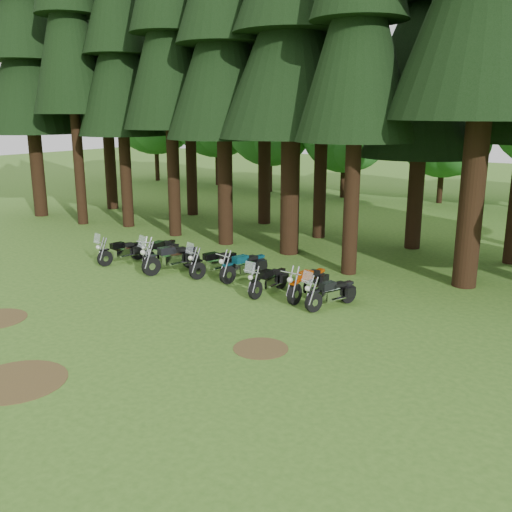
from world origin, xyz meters
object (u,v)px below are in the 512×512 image
object	(u,v)px
motorcycle_0	(121,252)
motorcycle_3	(215,264)
motorcycle_1	(161,252)
motorcycle_6	(308,284)
motorcycle_2	(171,259)
motorcycle_7	(331,294)
motorcycle_5	(268,281)
motorcycle_4	(244,267)

from	to	relation	value
motorcycle_0	motorcycle_3	xyz separation A→B (m)	(4.15, 0.60, 0.02)
motorcycle_1	motorcycle_6	distance (m)	6.86
motorcycle_2	motorcycle_7	size ratio (longest dim) A/B	1.19
motorcycle_0	motorcycle_6	distance (m)	8.16
motorcycle_6	motorcycle_7	size ratio (longest dim) A/B	1.11
motorcycle_7	motorcycle_2	bearing A→B (deg)	-161.87
motorcycle_3	motorcycle_5	size ratio (longest dim) A/B	1.05
motorcycle_4	motorcycle_5	distance (m)	1.83
motorcycle_0	motorcycle_2	bearing A→B (deg)	15.43
motorcycle_4	motorcycle_6	xyz separation A→B (m)	(2.85, -0.58, 0.01)
motorcycle_2	motorcycle_7	world-z (taller)	motorcycle_2
motorcycle_6	motorcycle_7	bearing A→B (deg)	-20.05
motorcycle_0	motorcycle_2	distance (m)	2.51
motorcycle_1	motorcycle_2	world-z (taller)	motorcycle_2
motorcycle_3	motorcycle_7	world-z (taller)	motorcycle_3
motorcycle_0	motorcycle_1	xyz separation A→B (m)	(1.32, 0.82, 0.02)
motorcycle_0	motorcycle_2	size ratio (longest dim) A/B	0.88
motorcycle_2	motorcycle_4	world-z (taller)	motorcycle_2
motorcycle_0	motorcycle_7	bearing A→B (deg)	11.88
motorcycle_5	motorcycle_7	distance (m)	2.30
motorcycle_4	motorcycle_7	distance (m)	4.01
motorcycle_2	motorcycle_5	size ratio (longest dim) A/B	1.17
motorcycle_3	motorcycle_5	bearing A→B (deg)	4.54
motorcycle_2	motorcycle_6	xyz separation A→B (m)	(5.65, 0.13, -0.05)
motorcycle_3	motorcycle_7	xyz separation A→B (m)	(5.03, -0.77, -0.02)
motorcycle_1	motorcycle_6	bearing A→B (deg)	-13.70
motorcycle_0	motorcycle_6	world-z (taller)	motorcycle_0
motorcycle_5	motorcycle_6	bearing A→B (deg)	18.75
motorcycle_4	motorcycle_5	bearing A→B (deg)	-16.73
motorcycle_1	motorcycle_7	xyz separation A→B (m)	(7.86, -0.99, -0.03)
motorcycle_1	motorcycle_7	distance (m)	7.92
motorcycle_2	motorcycle_5	world-z (taller)	motorcycle_2
motorcycle_0	motorcycle_4	distance (m)	5.36
motorcycle_7	motorcycle_0	bearing A→B (deg)	-160.53
motorcycle_1	motorcycle_7	bearing A→B (deg)	-16.05
motorcycle_6	motorcycle_2	bearing A→B (deg)	-176.78
motorcycle_0	motorcycle_7	world-z (taller)	motorcycle_0
motorcycle_6	motorcycle_7	distance (m)	1.11
motorcycle_2	motorcycle_7	bearing A→B (deg)	16.26
motorcycle_2	motorcycle_7	distance (m)	6.68
motorcycle_3	motorcycle_6	distance (m)	4.02
motorcycle_4	motorcycle_2	bearing A→B (deg)	-152.41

